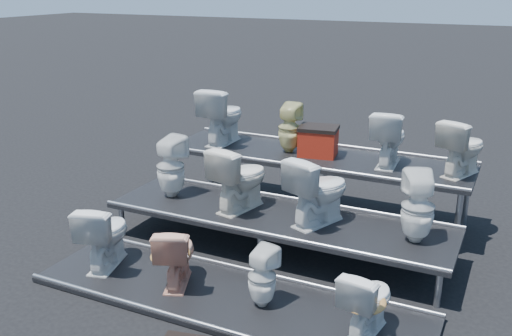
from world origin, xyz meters
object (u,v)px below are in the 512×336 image
at_px(toilet_2, 262,277).
at_px(toilet_5, 240,177).
at_px(toilet_10, 389,138).
at_px(toilet_1, 176,254).
at_px(toilet_6, 318,190).
at_px(toilet_7, 418,207).
at_px(toilet_9, 289,128).
at_px(toilet_0, 105,234).
at_px(toilet_8, 222,115).
at_px(toilet_4, 171,167).
at_px(toilet_11, 462,147).
at_px(red_crate, 318,143).
at_px(toilet_3, 367,300).

distance_m(toilet_2, toilet_5, 1.66).
bearing_deg(toilet_10, toilet_1, 55.46).
bearing_deg(toilet_6, toilet_7, -157.80).
distance_m(toilet_1, toilet_5, 1.38).
distance_m(toilet_1, toilet_10, 3.16).
height_order(toilet_1, toilet_9, toilet_9).
bearing_deg(toilet_0, toilet_10, -149.44).
xyz_separation_m(toilet_8, toilet_10, (2.45, 0.00, -0.05)).
height_order(toilet_0, toilet_4, toilet_4).
bearing_deg(toilet_10, toilet_11, 176.92).
xyz_separation_m(toilet_10, red_crate, (-0.96, 0.01, -0.19)).
height_order(toilet_0, toilet_3, toilet_0).
bearing_deg(toilet_3, toilet_8, -32.69).
distance_m(toilet_2, toilet_11, 3.11).
bearing_deg(toilet_2, toilet_0, 9.95).
bearing_deg(red_crate, toilet_8, 171.80).
height_order(toilet_7, toilet_8, toilet_8).
relative_size(toilet_3, red_crate, 1.32).
distance_m(toilet_0, toilet_8, 2.73).
bearing_deg(toilet_2, toilet_3, -170.05).
bearing_deg(toilet_4, red_crate, -130.87).
height_order(toilet_0, toilet_1, toilet_0).
relative_size(toilet_3, toilet_9, 0.95).
relative_size(toilet_2, toilet_7, 0.79).
bearing_deg(toilet_0, toilet_8, -107.19).
relative_size(toilet_6, toilet_9, 1.19).
distance_m(toilet_0, toilet_2, 1.96).
height_order(toilet_0, toilet_9, toilet_9).
distance_m(toilet_7, toilet_8, 3.38).
height_order(toilet_3, toilet_7, toilet_7).
relative_size(toilet_3, toilet_7, 0.83).
bearing_deg(toilet_8, toilet_4, 87.77).
bearing_deg(toilet_6, toilet_3, 148.43).
distance_m(toilet_1, red_crate, 2.76).
distance_m(toilet_3, toilet_10, 2.77).
relative_size(toilet_2, red_crate, 1.26).
relative_size(toilet_4, toilet_6, 0.98).
bearing_deg(toilet_6, toilet_8, -11.25).
height_order(toilet_9, red_crate, toilet_9).
bearing_deg(red_crate, toilet_9, 173.12).
relative_size(toilet_0, toilet_11, 1.09).
xyz_separation_m(toilet_0, toilet_9, (1.16, 2.60, 0.76)).
relative_size(toilet_6, toilet_11, 1.16).
xyz_separation_m(toilet_2, red_crate, (-0.38, 2.61, 0.67)).
height_order(toilet_0, toilet_11, toilet_11).
height_order(toilet_1, toilet_4, toilet_4).
distance_m(toilet_4, toilet_5, 1.01).
relative_size(toilet_10, red_crate, 1.47).
relative_size(toilet_1, toilet_4, 0.85).
relative_size(toilet_7, toilet_11, 1.12).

